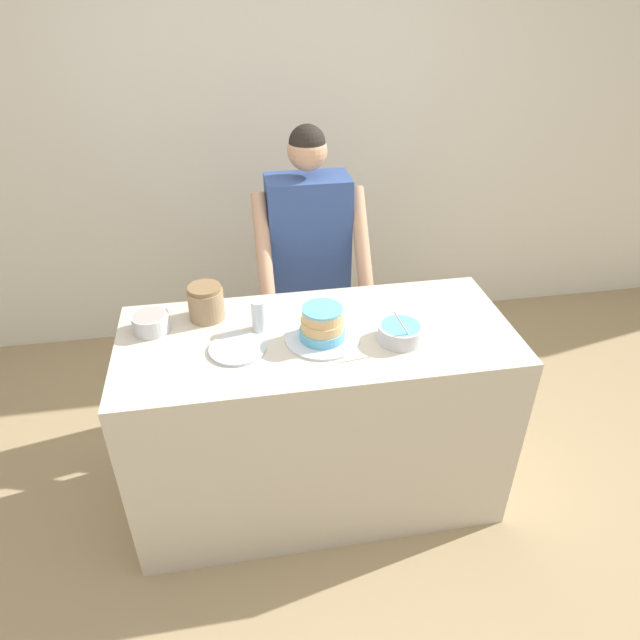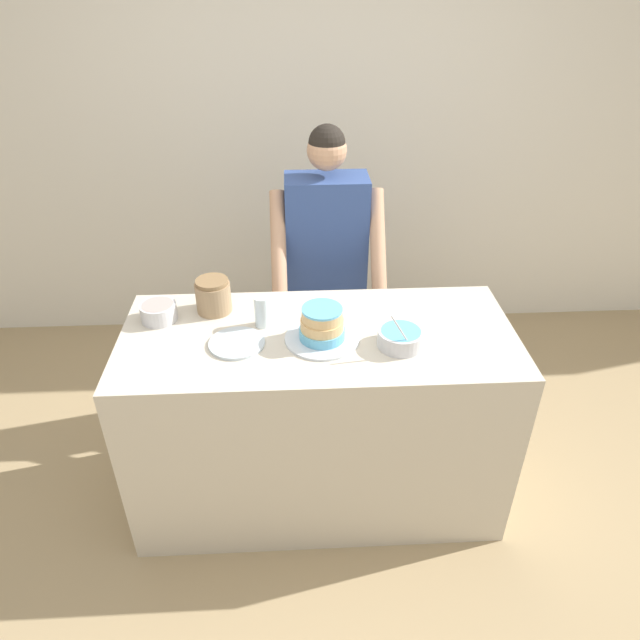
{
  "view_description": "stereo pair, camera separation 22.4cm",
  "coord_description": "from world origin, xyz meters",
  "px_view_note": "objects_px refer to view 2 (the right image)",
  "views": [
    {
      "loc": [
        -0.32,
        -1.54,
        2.22
      ],
      "look_at": [
        0.01,
        0.32,
        1.0
      ],
      "focal_mm": 32.0,
      "sensor_mm": 36.0,
      "label": 1
    },
    {
      "loc": [
        -0.09,
        -1.57,
        2.22
      ],
      "look_at": [
        0.01,
        0.32,
        1.0
      ],
      "focal_mm": 32.0,
      "sensor_mm": 36.0,
      "label": 2
    }
  ],
  "objects_px": {
    "stoneware_jar": "(213,296)",
    "person_baker": "(326,252)",
    "ceramic_plate": "(237,343)",
    "frosting_bowl_pink": "(159,311)",
    "drinking_glass": "(262,311)",
    "cake": "(322,327)",
    "frosting_bowl_blue": "(400,337)"
  },
  "relations": [
    {
      "from": "stoneware_jar",
      "to": "person_baker",
      "type": "bearing_deg",
      "value": 45.15
    },
    {
      "from": "ceramic_plate",
      "to": "frosting_bowl_blue",
      "type": "bearing_deg",
      "value": -3.68
    },
    {
      "from": "stoneware_jar",
      "to": "drinking_glass",
      "type": "bearing_deg",
      "value": -31.46
    },
    {
      "from": "frosting_bowl_pink",
      "to": "stoneware_jar",
      "type": "distance_m",
      "value": 0.24
    },
    {
      "from": "frosting_bowl_blue",
      "to": "person_baker",
      "type": "bearing_deg",
      "value": 106.24
    },
    {
      "from": "frosting_bowl_pink",
      "to": "ceramic_plate",
      "type": "xyz_separation_m",
      "value": [
        0.34,
        -0.2,
        -0.04
      ]
    },
    {
      "from": "frosting_bowl_blue",
      "to": "frosting_bowl_pink",
      "type": "distance_m",
      "value": 1.01
    },
    {
      "from": "ceramic_plate",
      "to": "stoneware_jar",
      "type": "xyz_separation_m",
      "value": [
        -0.11,
        0.26,
        0.07
      ]
    },
    {
      "from": "person_baker",
      "to": "drinking_glass",
      "type": "height_order",
      "value": "person_baker"
    },
    {
      "from": "drinking_glass",
      "to": "frosting_bowl_blue",
      "type": "bearing_deg",
      "value": -17.72
    },
    {
      "from": "cake",
      "to": "drinking_glass",
      "type": "bearing_deg",
      "value": 154.27
    },
    {
      "from": "drinking_glass",
      "to": "stoneware_jar",
      "type": "xyz_separation_m",
      "value": [
        -0.21,
        0.13,
        0.01
      ]
    },
    {
      "from": "drinking_glass",
      "to": "ceramic_plate",
      "type": "distance_m",
      "value": 0.18
    },
    {
      "from": "frosting_bowl_pink",
      "to": "stoneware_jar",
      "type": "xyz_separation_m",
      "value": [
        0.22,
        0.06,
        0.03
      ]
    },
    {
      "from": "frosting_bowl_blue",
      "to": "stoneware_jar",
      "type": "distance_m",
      "value": 0.82
    },
    {
      "from": "ceramic_plate",
      "to": "cake",
      "type": "bearing_deg",
      "value": 2.83
    },
    {
      "from": "stoneware_jar",
      "to": "frosting_bowl_blue",
      "type": "bearing_deg",
      "value": -21.86
    },
    {
      "from": "stoneware_jar",
      "to": "cake",
      "type": "bearing_deg",
      "value": -28.49
    },
    {
      "from": "ceramic_plate",
      "to": "stoneware_jar",
      "type": "distance_m",
      "value": 0.29
    },
    {
      "from": "cake",
      "to": "ceramic_plate",
      "type": "xyz_separation_m",
      "value": [
        -0.34,
        -0.02,
        -0.06
      ]
    },
    {
      "from": "cake",
      "to": "ceramic_plate",
      "type": "height_order",
      "value": "cake"
    },
    {
      "from": "person_baker",
      "to": "stoneware_jar",
      "type": "height_order",
      "value": "person_baker"
    },
    {
      "from": "drinking_glass",
      "to": "cake",
      "type": "bearing_deg",
      "value": -25.73
    },
    {
      "from": "frosting_bowl_pink",
      "to": "ceramic_plate",
      "type": "distance_m",
      "value": 0.39
    },
    {
      "from": "cake",
      "to": "drinking_glass",
      "type": "height_order",
      "value": "cake"
    },
    {
      "from": "frosting_bowl_pink",
      "to": "drinking_glass",
      "type": "bearing_deg",
      "value": -8.76
    },
    {
      "from": "frosting_bowl_pink",
      "to": "cake",
      "type": "bearing_deg",
      "value": -15.15
    },
    {
      "from": "cake",
      "to": "frosting_bowl_blue",
      "type": "relative_size",
      "value": 1.65
    },
    {
      "from": "frosting_bowl_pink",
      "to": "drinking_glass",
      "type": "distance_m",
      "value": 0.44
    },
    {
      "from": "drinking_glass",
      "to": "ceramic_plate",
      "type": "xyz_separation_m",
      "value": [
        -0.1,
        -0.13,
        -0.06
      ]
    },
    {
      "from": "person_baker",
      "to": "frosting_bowl_blue",
      "type": "bearing_deg",
      "value": -73.76
    },
    {
      "from": "drinking_glass",
      "to": "ceramic_plate",
      "type": "bearing_deg",
      "value": -126.53
    }
  ]
}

